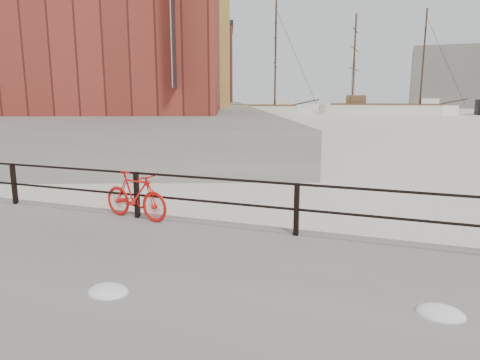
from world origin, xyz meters
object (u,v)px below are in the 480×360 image
Objects in this scene: schooner_left at (241,115)px; workboat_near at (65,127)px; bicycle at (135,196)px; schooner_mid at (384,114)px; workboat_far at (152,122)px.

workboat_near is at bearing -111.78° from schooner_left.
bicycle is 69.63m from schooner_left.
schooner_mid is at bearing 98.43° from bicycle.
workboat_near is at bearing -121.65° from workboat_far.
workboat_far reaches higher than bicycle.
workboat_near is (-27.51, 28.00, -0.86)m from bicycle.
workboat_far is (-2.38, -26.13, 0.00)m from schooner_left.
schooner_left is (-24.40, -10.95, 0.00)m from schooner_mid.
schooner_left reaches higher than workboat_far.
schooner_mid is at bearing 61.33° from workboat_near.
workboat_far is at bearing -123.40° from schooner_mid.
schooner_mid is 0.97× the size of schooner_left.
schooner_mid is at bearing 36.86° from workboat_far.
workboat_far is (-24.47, 39.90, -0.86)m from bicycle.
workboat_far is (3.04, 11.90, 0.00)m from workboat_near.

